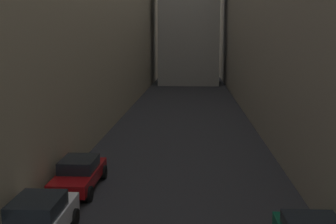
# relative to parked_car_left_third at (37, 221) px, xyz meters

# --- Properties ---
(ground_plane) EXTENTS (264.00, 264.00, 0.00)m
(ground_plane) POSITION_rel_parked_car_left_third_xyz_m (4.40, 29.43, -0.78)
(ground_plane) COLOR #232326
(parked_car_left_third) EXTENTS (1.91, 4.56, 1.55)m
(parked_car_left_third) POSITION_rel_parked_car_left_third_xyz_m (0.00, 0.00, 0.00)
(parked_car_left_third) COLOR silver
(parked_car_left_third) RESTS_ON ground
(parked_car_left_far) EXTENTS (1.87, 4.49, 1.43)m
(parked_car_left_far) POSITION_rel_parked_car_left_third_xyz_m (-0.00, 5.42, -0.04)
(parked_car_left_far) COLOR maroon
(parked_car_left_far) RESTS_ON ground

